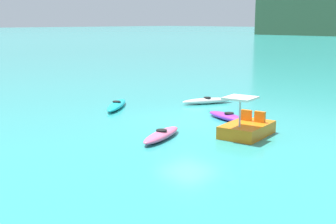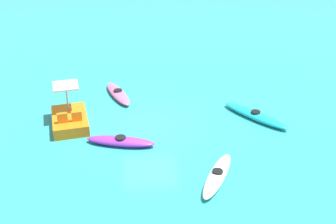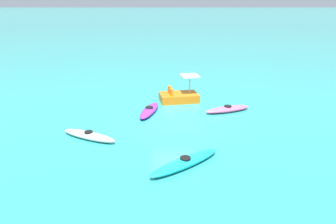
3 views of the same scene
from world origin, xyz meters
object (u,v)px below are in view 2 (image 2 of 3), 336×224
at_px(kayak_white, 217,175).
at_px(kayak_pink, 118,94).
at_px(kayak_cyan, 255,115).
at_px(pedal_boat_orange, 70,119).
at_px(kayak_purple, 121,141).

bearing_deg(kayak_white, kayak_pink, -62.54).
xyz_separation_m(kayak_cyan, pedal_boat_orange, (8.39, -0.06, 0.17)).
height_order(kayak_cyan, kayak_purple, same).
bearing_deg(kayak_pink, kayak_cyan, 155.93).
relative_size(kayak_pink, pedal_boat_orange, 1.09).
height_order(kayak_pink, kayak_cyan, same).
distance_m(kayak_cyan, pedal_boat_orange, 8.39).
distance_m(kayak_pink, kayak_white, 8.14).
relative_size(kayak_white, kayak_purple, 0.99).
bearing_deg(kayak_cyan, kayak_pink, -24.07).
height_order(kayak_pink, kayak_purple, same).
height_order(kayak_white, kayak_purple, same).
xyz_separation_m(kayak_pink, kayak_purple, (-0.20, 4.57, 0.00)).
bearing_deg(pedal_boat_orange, kayak_cyan, 179.62).
bearing_deg(pedal_boat_orange, kayak_white, 142.58).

